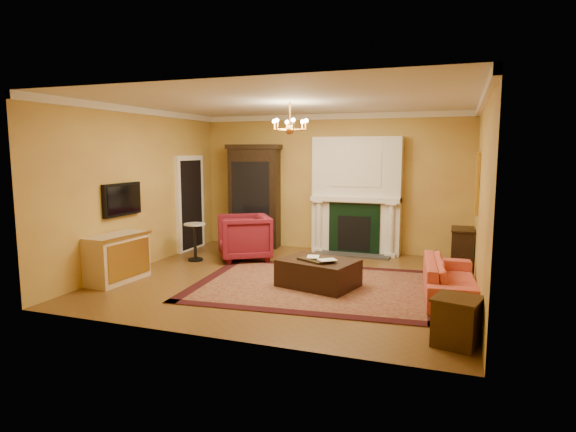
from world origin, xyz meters
The scene contains 26 objects.
floor centered at (0.00, 0.00, -0.01)m, with size 6.00×5.50×0.02m, color brown.
ceiling centered at (0.00, 0.00, 3.01)m, with size 6.00×5.50×0.02m, color silver.
wall_back centered at (0.00, 2.76, 1.50)m, with size 6.00×0.02×3.00m, color gold.
wall_front centered at (0.00, -2.76, 1.50)m, with size 6.00×0.02×3.00m, color gold.
wall_left centered at (-3.01, 0.00, 1.50)m, with size 0.02×5.50×3.00m, color gold.
wall_right centered at (3.01, 0.00, 1.50)m, with size 0.02×5.50×3.00m, color gold.
fireplace centered at (0.60, 2.57, 1.19)m, with size 1.90×0.70×2.50m.
crown_molding centered at (0.00, 0.96, 2.94)m, with size 6.00×5.50×0.12m.
doorway centered at (-2.95, 1.70, 1.05)m, with size 0.08×1.05×2.10m.
tv_panel centered at (-2.95, -0.60, 1.35)m, with size 0.09×0.95×0.58m.
gilt_mirror centered at (2.97, 1.40, 1.65)m, with size 0.06×0.76×1.05m.
chandelier centered at (0.00, 0.00, 2.61)m, with size 0.63×0.55×0.53m.
oriental_rug centered at (0.52, -0.23, 0.01)m, with size 3.91×2.93×0.02m, color #4C1010.
china_cabinet centered at (-1.73, 2.49, 1.12)m, with size 1.12×0.51×2.24m, color black.
wingback_armchair centered at (-1.40, 1.16, 0.51)m, with size 0.98×0.92×1.01m, color maroon.
pedestal_table centered at (-2.29, 0.73, 0.44)m, with size 0.43×0.43×0.76m.
commode centered at (-2.73, -1.08, 0.40)m, with size 0.51×1.08×0.81m, color beige.
coral_sofa centered at (2.63, -0.14, 0.39)m, with size 1.97×0.58×0.77m, color #DA6145.
end_table centered at (2.72, -2.01, 0.27)m, with size 0.46×0.46×0.53m, color #34210E.
console_table centered at (2.78, 1.79, 0.37)m, with size 0.38×0.67×0.75m, color black.
leather_ottoman centered at (0.58, -0.25, 0.23)m, with size 1.17×0.85×0.44m, color black.
ottoman_tray centered at (0.56, -0.32, 0.47)m, with size 0.50×0.39×0.03m, color black.
book_a centered at (0.41, -0.32, 0.62)m, with size 0.19×0.02×0.26m, color gray.
book_b centered at (0.71, -0.35, 0.63)m, with size 0.20×0.02×0.28m, color gray.
topiary_left centered at (0.08, 2.53, 1.46)m, with size 0.15×0.15×0.41m.
topiary_right centered at (1.18, 2.53, 1.49)m, with size 0.18×0.18×0.47m.
Camera 1 is at (2.68, -7.60, 2.20)m, focal length 30.00 mm.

